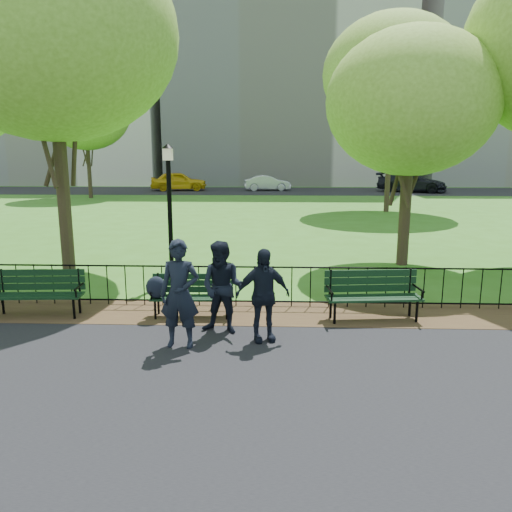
{
  "coord_description": "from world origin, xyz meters",
  "views": [
    {
      "loc": [
        1.04,
        -8.34,
        3.27
      ],
      "look_at": [
        0.65,
        1.5,
        1.22
      ],
      "focal_mm": 35.0,
      "sensor_mm": 36.0,
      "label": 1
    }
  ],
  "objects_px": {
    "park_bench_right_a": "(372,290)",
    "lamppost": "(170,208)",
    "sedan_silver": "(267,183)",
    "tree_near_w": "(51,32)",
    "taxi": "(179,181)",
    "person_left": "(180,294)",
    "park_bench_main": "(175,289)",
    "tree_near_e": "(411,103)",
    "sedan_dark": "(412,182)",
    "person_mid": "(223,288)",
    "tree_far_w": "(85,112)",
    "person_right": "(263,295)",
    "park_bench_left_a": "(38,288)",
    "tree_far_e": "(393,75)"
  },
  "relations": [
    {
      "from": "park_bench_right_a",
      "to": "tree_near_w",
      "type": "distance_m",
      "value": 10.26
    },
    {
      "from": "lamppost",
      "to": "person_mid",
      "type": "relative_size",
      "value": 2.04
    },
    {
      "from": "person_left",
      "to": "person_mid",
      "type": "xyz_separation_m",
      "value": [
        0.65,
        0.7,
        -0.07
      ]
    },
    {
      "from": "park_bench_right_a",
      "to": "person_left",
      "type": "bearing_deg",
      "value": -161.57
    },
    {
      "from": "park_bench_left_a",
      "to": "tree_far_w",
      "type": "bearing_deg",
      "value": 104.12
    },
    {
      "from": "park_bench_main",
      "to": "park_bench_right_a",
      "type": "bearing_deg",
      "value": -1.12
    },
    {
      "from": "tree_far_e",
      "to": "sedan_silver",
      "type": "distance_m",
      "value": 18.15
    },
    {
      "from": "tree_far_w",
      "to": "person_left",
      "type": "relative_size",
      "value": 4.72
    },
    {
      "from": "person_left",
      "to": "person_right",
      "type": "relative_size",
      "value": 1.12
    },
    {
      "from": "park_bench_left_a",
      "to": "tree_far_w",
      "type": "xyz_separation_m",
      "value": [
        -8.76,
        26.6,
        5.49
      ]
    },
    {
      "from": "park_bench_main",
      "to": "tree_near_e",
      "type": "bearing_deg",
      "value": 39.43
    },
    {
      "from": "tree_near_e",
      "to": "person_mid",
      "type": "relative_size",
      "value": 3.91
    },
    {
      "from": "lamppost",
      "to": "tree_near_e",
      "type": "distance_m",
      "value": 7.35
    },
    {
      "from": "tree_far_w",
      "to": "park_bench_left_a",
      "type": "bearing_deg",
      "value": -71.77
    },
    {
      "from": "lamppost",
      "to": "taxi",
      "type": "height_order",
      "value": "lamppost"
    },
    {
      "from": "person_right",
      "to": "park_bench_left_a",
      "type": "bearing_deg",
      "value": 148.18
    },
    {
      "from": "tree_near_e",
      "to": "park_bench_right_a",
      "type": "bearing_deg",
      "value": -110.07
    },
    {
      "from": "sedan_dark",
      "to": "tree_far_e",
      "type": "bearing_deg",
      "value": -176.74
    },
    {
      "from": "tree_near_e",
      "to": "person_left",
      "type": "xyz_separation_m",
      "value": [
        -5.38,
        -6.63,
        -3.69
      ]
    },
    {
      "from": "person_right",
      "to": "sedan_silver",
      "type": "xyz_separation_m",
      "value": [
        -0.55,
        35.37,
        -0.17
      ]
    },
    {
      "from": "person_right",
      "to": "sedan_dark",
      "type": "relative_size",
      "value": 0.29
    },
    {
      "from": "tree_near_w",
      "to": "sedan_silver",
      "type": "relative_size",
      "value": 2.26
    },
    {
      "from": "sedan_silver",
      "to": "tree_near_w",
      "type": "bearing_deg",
      "value": 162.12
    },
    {
      "from": "park_bench_right_a",
      "to": "lamppost",
      "type": "distance_m",
      "value": 5.51
    },
    {
      "from": "tree_far_e",
      "to": "taxi",
      "type": "xyz_separation_m",
      "value": [
        -14.7,
        15.11,
        -6.49
      ]
    },
    {
      "from": "tree_near_w",
      "to": "tree_far_e",
      "type": "height_order",
      "value": "tree_far_e"
    },
    {
      "from": "park_bench_main",
      "to": "tree_near_w",
      "type": "distance_m",
      "value": 7.79
    },
    {
      "from": "person_left",
      "to": "sedan_dark",
      "type": "xyz_separation_m",
      "value": [
        12.98,
        34.6,
        -0.11
      ]
    },
    {
      "from": "sedan_silver",
      "to": "park_bench_left_a",
      "type": "bearing_deg",
      "value": 164.72
    },
    {
      "from": "tree_near_w",
      "to": "tree_far_w",
      "type": "height_order",
      "value": "tree_near_w"
    },
    {
      "from": "tree_far_w",
      "to": "person_right",
      "type": "distance_m",
      "value": 31.3
    },
    {
      "from": "park_bench_main",
      "to": "park_bench_right_a",
      "type": "relative_size",
      "value": 0.9
    },
    {
      "from": "lamppost",
      "to": "sedan_silver",
      "type": "xyz_separation_m",
      "value": [
        1.9,
        31.34,
        -1.23
      ]
    },
    {
      "from": "tree_near_e",
      "to": "person_mid",
      "type": "bearing_deg",
      "value": -128.53
    },
    {
      "from": "tree_near_w",
      "to": "taxi",
      "type": "distance_m",
      "value": 30.72
    },
    {
      "from": "tree_near_w",
      "to": "tree_near_e",
      "type": "bearing_deg",
      "value": 7.86
    },
    {
      "from": "person_mid",
      "to": "tree_near_w",
      "type": "bearing_deg",
      "value": 150.36
    },
    {
      "from": "park_bench_right_a",
      "to": "sedan_silver",
      "type": "xyz_separation_m",
      "value": [
        -2.69,
        34.1,
        0.07
      ]
    },
    {
      "from": "park_bench_main",
      "to": "person_mid",
      "type": "distance_m",
      "value": 1.38
    },
    {
      "from": "lamppost",
      "to": "tree_near_e",
      "type": "height_order",
      "value": "tree_near_e"
    },
    {
      "from": "lamppost",
      "to": "person_left",
      "type": "xyz_separation_m",
      "value": [
        1.05,
        -4.36,
        -0.96
      ]
    },
    {
      "from": "tree_far_w",
      "to": "person_left",
      "type": "bearing_deg",
      "value": -66.99
    },
    {
      "from": "person_mid",
      "to": "sedan_silver",
      "type": "height_order",
      "value": "person_mid"
    },
    {
      "from": "taxi",
      "to": "person_left",
      "type": "bearing_deg",
      "value": -177.55
    },
    {
      "from": "park_bench_left_a",
      "to": "person_right",
      "type": "bearing_deg",
      "value": -19.0
    },
    {
      "from": "park_bench_right_a",
      "to": "tree_far_e",
      "type": "distance_m",
      "value": 20.36
    },
    {
      "from": "sedan_silver",
      "to": "taxi",
      "type": "bearing_deg",
      "value": 83.41
    },
    {
      "from": "tree_near_e",
      "to": "sedan_dark",
      "type": "bearing_deg",
      "value": 74.79
    },
    {
      "from": "tree_far_w",
      "to": "person_mid",
      "type": "xyz_separation_m",
      "value": [
        12.6,
        -27.45,
        -5.21
      ]
    },
    {
      "from": "park_bench_right_a",
      "to": "person_mid",
      "type": "distance_m",
      "value": 3.03
    }
  ]
}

